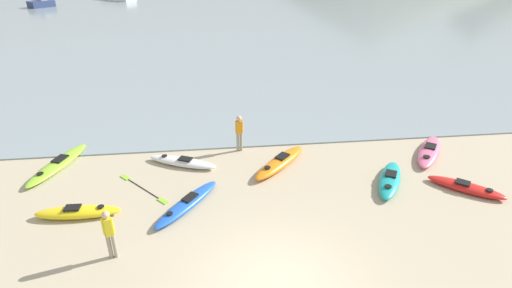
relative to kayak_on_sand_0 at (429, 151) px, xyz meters
name	(u,v)px	position (x,y,z in m)	size (l,w,h in m)	color
ground_plane	(276,287)	(-7.53, -6.42, -0.16)	(400.00, 400.00, 0.00)	tan
bay_water	(220,16)	(-7.53, 36.53, -0.13)	(160.00, 70.00, 0.06)	gray
kayak_on_sand_0	(429,151)	(0.00, 0.00, 0.00)	(2.48, 3.03, 0.37)	#E5668C
kayak_on_sand_1	(182,162)	(-10.26, 0.31, -0.02)	(2.90, 1.75, 0.33)	white
kayak_on_sand_2	(390,180)	(-2.57, -1.96, 0.00)	(1.99, 2.79, 0.37)	teal
kayak_on_sand_3	(58,164)	(-15.16, 0.68, -0.02)	(1.85, 3.59, 0.33)	#8CCC2D
kayak_on_sand_4	(280,162)	(-6.39, -0.23, 0.02)	(2.72, 2.90, 0.41)	orange
kayak_on_sand_5	(466,187)	(-0.04, -2.73, -0.02)	(2.46, 2.21, 0.32)	red
kayak_on_sand_6	(187,203)	(-9.96, -2.59, -0.02)	(2.38, 2.90, 0.33)	blue
kayak_on_sand_7	(78,212)	(-13.47, -2.72, 0.00)	(2.75, 0.71, 0.38)	yellow
person_near_foreground	(109,232)	(-11.94, -4.78, 0.74)	(0.32, 0.26, 1.58)	gray
person_near_waterline	(239,131)	(-7.89, 1.30, 0.76)	(0.33, 0.22, 1.61)	gray
moored_boat_2	(41,3)	(-31.61, 46.60, 0.40)	(3.52, 3.54, 1.43)	navy
loose_paddle	(143,189)	(-11.60, -1.30, -0.15)	(2.00, 2.18, 0.03)	black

